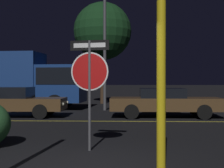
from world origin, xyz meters
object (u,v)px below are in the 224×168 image
Objects in this scene: stop_sign at (90,72)px; passing_car_2 at (13,102)px; passing_car_3 at (165,102)px; street_lamp at (105,37)px; delivery_truck at (27,79)px; yellow_pole_right at (161,88)px; tree_2 at (103,31)px.

stop_sign is 0.54× the size of passing_car_2.
stop_sign is 0.51× the size of passing_car_3.
street_lamp reaches higher than passing_car_2.
street_lamp is (4.40, -0.75, 2.24)m from delivery_truck.
yellow_pole_right is 0.59× the size of passing_car_3.
tree_2 reaches higher than stop_sign.
street_lamp is at bearing 101.83° from stop_sign.
tree_2 is at bearing 97.22° from yellow_pole_right.
stop_sign is at bearing 128.64° from yellow_pole_right.
yellow_pole_right is 16.80m from tree_2.
delivery_truck reaches higher than stop_sign.
passing_car_2 is 0.70× the size of street_lamp.
passing_car_3 is (6.54, 0.10, -0.01)m from passing_car_2.
passing_car_3 is 0.74× the size of street_lamp.
tree_2 is (3.95, 4.20, 3.32)m from delivery_truck.
tree_2 is at bearing 141.68° from delivery_truck.
yellow_pole_right reaches higher than passing_car_2.
stop_sign is 11.38m from delivery_truck.
passing_car_2 is 0.69× the size of delivery_truck.
passing_car_3 is 5.25m from street_lamp.
stop_sign is 7.11m from passing_car_3.
stop_sign is at bearing -88.52° from street_lamp.
stop_sign is 7.69m from passing_car_2.
passing_car_3 is at bearing 79.46° from stop_sign.
yellow_pole_right is at bearing -81.92° from street_lamp.
passing_car_3 is 9.66m from tree_2.
stop_sign is 14.96m from tree_2.
delivery_truck is 5.00m from street_lamp.
yellow_pole_right is 0.44× the size of delivery_truck.
passing_car_2 is 4.09m from delivery_truck.
delivery_truck reaches higher than yellow_pole_right.
tree_2 is at bearing 157.08° from passing_car_2.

